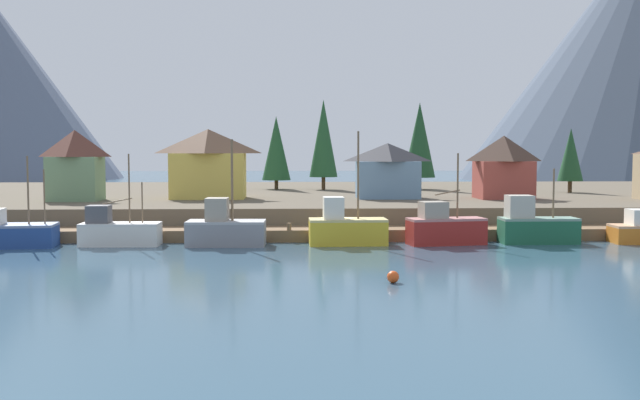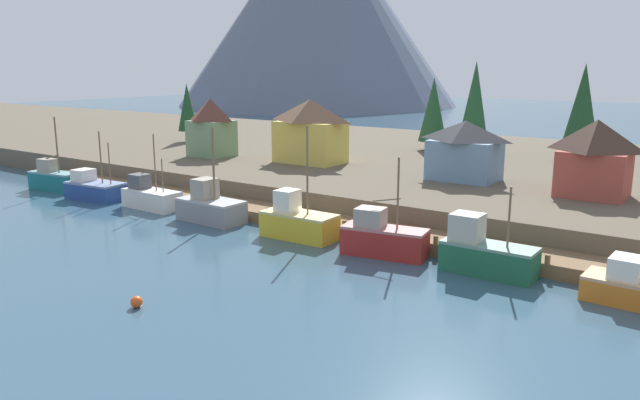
{
  "view_description": "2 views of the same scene",
  "coord_description": "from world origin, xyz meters",
  "px_view_note": "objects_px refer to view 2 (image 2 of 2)",
  "views": [
    {
      "loc": [
        -3.86,
        -60.15,
        7.6
      ],
      "look_at": [
        -1.35,
        1.81,
        3.42
      ],
      "focal_mm": 40.8,
      "sensor_mm": 36.0,
      "label": 1
    },
    {
      "loc": [
        30.3,
        -40.26,
        13.78
      ],
      "look_at": [
        -0.04,
        2.5,
        2.36
      ],
      "focal_mm": 34.72,
      "sensor_mm": 36.0,
      "label": 2
    }
  ],
  "objects_px": {
    "fishing_boat_blue": "(95,189)",
    "fishing_boat_yellow": "(298,222)",
    "conifer_mid_left": "(187,107)",
    "conifer_back_left": "(475,102)",
    "house_red": "(595,158)",
    "conifer_mid_right": "(582,107)",
    "channel_buoy": "(137,302)",
    "conifer_near_right": "(433,110)",
    "fishing_boat_teal": "(54,179)",
    "fishing_boat_grey": "(210,207)",
    "fishing_boat_red": "(383,238)",
    "fishing_boat_green": "(485,253)",
    "house_green": "(211,127)",
    "fishing_boat_orange": "(639,289)",
    "house_blue": "(465,150)",
    "fishing_boat_white": "(150,197)",
    "house_yellow": "(310,131)"
  },
  "relations": [
    {
      "from": "fishing_boat_blue",
      "to": "fishing_boat_yellow",
      "type": "relative_size",
      "value": 0.79
    },
    {
      "from": "conifer_mid_left",
      "to": "conifer_back_left",
      "type": "xyz_separation_m",
      "value": [
        40.51,
        11.27,
        1.64
      ]
    },
    {
      "from": "house_red",
      "to": "conifer_mid_right",
      "type": "xyz_separation_m",
      "value": [
        -5.67,
        19.3,
        3.11
      ]
    },
    {
      "from": "channel_buoy",
      "to": "conifer_near_right",
      "type": "bearing_deg",
      "value": 97.96
    },
    {
      "from": "fishing_boat_teal",
      "to": "fishing_boat_grey",
      "type": "relative_size",
      "value": 0.97
    },
    {
      "from": "conifer_mid_left",
      "to": "conifer_near_right",
      "type": "bearing_deg",
      "value": 20.0
    },
    {
      "from": "fishing_boat_yellow",
      "to": "fishing_boat_red",
      "type": "bearing_deg",
      "value": -2.93
    },
    {
      "from": "fishing_boat_grey",
      "to": "fishing_boat_green",
      "type": "bearing_deg",
      "value": 2.57
    },
    {
      "from": "fishing_boat_blue",
      "to": "house_green",
      "type": "height_order",
      "value": "house_green"
    },
    {
      "from": "fishing_boat_yellow",
      "to": "house_red",
      "type": "bearing_deg",
      "value": 43.78
    },
    {
      "from": "fishing_boat_orange",
      "to": "conifer_mid_left",
      "type": "xyz_separation_m",
      "value": [
        -65.75,
        26.04,
        6.65
      ]
    },
    {
      "from": "house_red",
      "to": "house_blue",
      "type": "distance_m",
      "value": 12.43
    },
    {
      "from": "fishing_boat_blue",
      "to": "fishing_boat_green",
      "type": "height_order",
      "value": "fishing_boat_blue"
    },
    {
      "from": "house_red",
      "to": "conifer_mid_right",
      "type": "height_order",
      "value": "conifer_mid_right"
    },
    {
      "from": "fishing_boat_green",
      "to": "house_green",
      "type": "bearing_deg",
      "value": 158.63
    },
    {
      "from": "fishing_boat_yellow",
      "to": "fishing_boat_green",
      "type": "height_order",
      "value": "fishing_boat_yellow"
    },
    {
      "from": "fishing_boat_green",
      "to": "fishing_boat_yellow",
      "type": "bearing_deg",
      "value": -178.92
    },
    {
      "from": "fishing_boat_white",
      "to": "house_red",
      "type": "height_order",
      "value": "house_red"
    },
    {
      "from": "conifer_back_left",
      "to": "channel_buoy",
      "type": "height_order",
      "value": "conifer_back_left"
    },
    {
      "from": "fishing_boat_yellow",
      "to": "conifer_mid_left",
      "type": "relative_size",
      "value": 1.06
    },
    {
      "from": "fishing_boat_yellow",
      "to": "conifer_mid_right",
      "type": "distance_m",
      "value": 40.66
    },
    {
      "from": "fishing_boat_teal",
      "to": "conifer_mid_left",
      "type": "xyz_separation_m",
      "value": [
        -6.18,
        26.16,
        6.35
      ]
    },
    {
      "from": "fishing_boat_grey",
      "to": "conifer_back_left",
      "type": "relative_size",
      "value": 0.72
    },
    {
      "from": "conifer_near_right",
      "to": "conifer_mid_right",
      "type": "xyz_separation_m",
      "value": [
        19.1,
        -0.68,
        1.1
      ]
    },
    {
      "from": "fishing_boat_orange",
      "to": "conifer_near_right",
      "type": "height_order",
      "value": "conifer_near_right"
    },
    {
      "from": "fishing_boat_red",
      "to": "channel_buoy",
      "type": "xyz_separation_m",
      "value": [
        -6.62,
        -17.08,
        -0.99
      ]
    },
    {
      "from": "fishing_boat_teal",
      "to": "house_green",
      "type": "height_order",
      "value": "house_green"
    },
    {
      "from": "fishing_boat_white",
      "to": "conifer_mid_left",
      "type": "xyz_separation_m",
      "value": [
        -22.27,
        25.88,
        6.5
      ]
    },
    {
      "from": "fishing_boat_red",
      "to": "conifer_mid_right",
      "type": "distance_m",
      "value": 39.1
    },
    {
      "from": "channel_buoy",
      "to": "house_green",
      "type": "bearing_deg",
      "value": 129.28
    },
    {
      "from": "fishing_boat_white",
      "to": "channel_buoy",
      "type": "xyz_separation_m",
      "value": [
        19.8,
        -17.46,
        -0.77
      ]
    },
    {
      "from": "fishing_boat_green",
      "to": "house_blue",
      "type": "relative_size",
      "value": 0.91
    },
    {
      "from": "fishing_boat_orange",
      "to": "house_yellow",
      "type": "distance_m",
      "value": 43.6
    },
    {
      "from": "conifer_mid_left",
      "to": "conifer_mid_right",
      "type": "distance_m",
      "value": 54.67
    },
    {
      "from": "conifer_near_right",
      "to": "conifer_mid_right",
      "type": "bearing_deg",
      "value": -2.03
    },
    {
      "from": "fishing_boat_grey",
      "to": "house_green",
      "type": "bearing_deg",
      "value": 136.15
    },
    {
      "from": "fishing_boat_blue",
      "to": "fishing_boat_white",
      "type": "bearing_deg",
      "value": -1.4
    },
    {
      "from": "fishing_boat_yellow",
      "to": "conifer_back_left",
      "type": "xyz_separation_m",
      "value": [
        -0.16,
        37.32,
        7.94
      ]
    },
    {
      "from": "fishing_boat_white",
      "to": "conifer_back_left",
      "type": "distance_m",
      "value": 42.17
    },
    {
      "from": "fishing_boat_grey",
      "to": "channel_buoy",
      "type": "relative_size",
      "value": 12.21
    },
    {
      "from": "house_green",
      "to": "conifer_mid_right",
      "type": "bearing_deg",
      "value": 28.02
    },
    {
      "from": "fishing_boat_teal",
      "to": "fishing_boat_white",
      "type": "height_order",
      "value": "fishing_boat_teal"
    },
    {
      "from": "fishing_boat_green",
      "to": "conifer_mid_left",
      "type": "xyz_separation_m",
      "value": [
        -56.31,
        25.81,
        6.21
      ]
    },
    {
      "from": "fishing_boat_teal",
      "to": "conifer_mid_right",
      "type": "height_order",
      "value": "conifer_mid_right"
    },
    {
      "from": "fishing_boat_white",
      "to": "fishing_boat_teal",
      "type": "bearing_deg",
      "value": -178.44
    },
    {
      "from": "fishing_boat_green",
      "to": "house_red",
      "type": "height_order",
      "value": "house_red"
    },
    {
      "from": "conifer_mid_right",
      "to": "conifer_back_left",
      "type": "bearing_deg",
      "value": -177.65
    },
    {
      "from": "conifer_near_right",
      "to": "channel_buoy",
      "type": "height_order",
      "value": "conifer_near_right"
    },
    {
      "from": "fishing_boat_blue",
      "to": "conifer_mid_right",
      "type": "height_order",
      "value": "conifer_mid_right"
    },
    {
      "from": "house_green",
      "to": "conifer_mid_left",
      "type": "relative_size",
      "value": 0.84
    }
  ]
}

